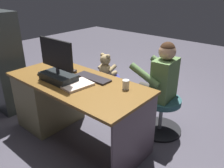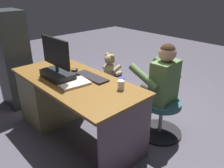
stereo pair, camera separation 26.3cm
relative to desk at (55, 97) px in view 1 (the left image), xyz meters
name	(u,v)px [view 1 (the left image)]	position (x,y,z in m)	size (l,w,h in m)	color
ground_plane	(105,121)	(-0.42, -0.43, -0.38)	(10.00, 10.00, 0.00)	#47434F
desk	(55,97)	(0.00, 0.00, 0.00)	(1.59, 0.73, 0.71)	brown
monitor	(58,69)	(-0.27, 0.11, 0.46)	(0.48, 0.21, 0.44)	black
keyboard	(93,78)	(-0.50, -0.16, 0.34)	(0.42, 0.14, 0.02)	black
computer_mouse	(74,71)	(-0.21, -0.14, 0.35)	(0.06, 0.10, 0.04)	#2D2623
cup	(126,85)	(-0.93, -0.18, 0.37)	(0.06, 0.06, 0.09)	white
tv_remote	(44,73)	(0.01, 0.10, 0.34)	(0.04, 0.15, 0.02)	black
notebook_binder	(76,85)	(-0.51, 0.08, 0.34)	(0.22, 0.30, 0.02)	beige
office_chair_teddy	(106,90)	(-0.12, -0.78, -0.15)	(0.55, 0.55, 0.43)	black
teddy_bear	(106,67)	(-0.12, -0.79, 0.20)	(0.24, 0.25, 0.34)	tan
visitor_chair	(161,112)	(-1.05, -0.73, -0.13)	(0.51, 0.51, 0.43)	black
person	(158,80)	(-0.97, -0.73, 0.26)	(0.54, 0.49, 1.09)	#597A45
equipment_rack	(4,64)	(0.83, 0.16, 0.29)	(0.44, 0.36, 1.34)	#282D2E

